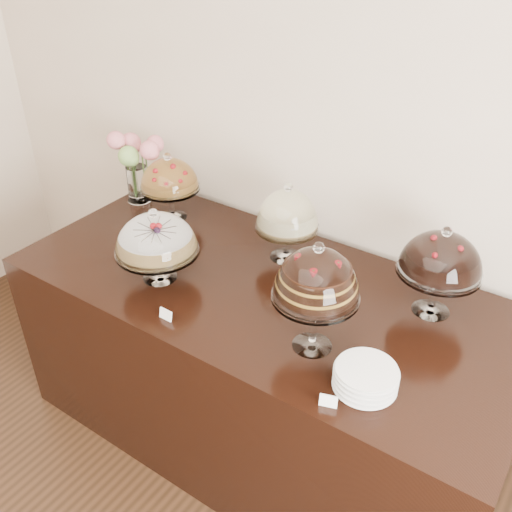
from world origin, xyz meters
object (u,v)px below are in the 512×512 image
Objects in this scene: cake_stand_fruit_tart at (169,177)px; flower_vase at (136,159)px; cake_stand_sugar_sponge at (156,237)px; display_counter at (262,364)px; plate_stack at (366,378)px; cake_stand_choco_layer at (317,279)px; cake_stand_cheesecake at (288,213)px; cake_stand_dark_choco at (441,258)px.

flower_vase reaches higher than cake_stand_fruit_tart.
cake_stand_sugar_sponge is 1.02× the size of cake_stand_fruit_tart.
cake_stand_fruit_tart is (-0.72, 0.25, 0.67)m from display_counter.
cake_stand_sugar_sponge is 1.67× the size of plate_stack.
cake_stand_sugar_sponge is 0.77m from cake_stand_choco_layer.
cake_stand_cheesecake is 0.97× the size of flower_vase.
cake_stand_fruit_tart is at bearing 125.61° from cake_stand_sugar_sponge.
flower_vase is at bearing 159.75° from cake_stand_choco_layer.
plate_stack is (0.25, -0.08, -0.26)m from cake_stand_choco_layer.
cake_stand_sugar_sponge is 0.93× the size of flower_vase.
cake_stand_fruit_tart is at bearing -179.28° from cake_stand_cheesecake.
plate_stack is at bearing -25.38° from display_counter.
plate_stack is (-0.04, -0.53, -0.21)m from cake_stand_dark_choco.
cake_stand_choco_layer reaches higher than display_counter.
cake_stand_dark_choco is 1.10× the size of cake_stand_fruit_tart.
cake_stand_sugar_sponge is at bearing -54.39° from cake_stand_fruit_tart.
cake_stand_cheesecake is 1.06× the size of cake_stand_fruit_tart.
cake_stand_choco_layer is 0.37m from plate_stack.
plate_stack reaches higher than display_counter.
cake_stand_sugar_sponge is at bearing 179.18° from cake_stand_choco_layer.
flower_vase is (-0.27, 0.05, 0.02)m from cake_stand_fruit_tart.
display_counter is 5.73× the size of flower_vase.
cake_stand_sugar_sponge reaches higher than plate_stack.
plate_stack is (1.33, -0.53, -0.18)m from cake_stand_fruit_tart.
flower_vase reaches higher than cake_stand_sugar_sponge.
plate_stack is at bearing -94.16° from cake_stand_dark_choco.
display_counter is 0.99m from cake_stand_dark_choco.
display_counter is at bearing 150.02° from cake_stand_choco_layer.
cake_stand_dark_choco is at bearing -0.07° from cake_stand_fruit_tart.
cake_stand_dark_choco is (0.69, -0.01, 0.03)m from cake_stand_cheesecake.
cake_stand_dark_choco is (0.29, 0.45, -0.05)m from cake_stand_choco_layer.
flower_vase reaches higher than cake_stand_cheesecake.
cake_stand_sugar_sponge is at bearing 174.75° from plate_stack.
cake_stand_choco_layer is 0.54m from cake_stand_dark_choco.
cake_stand_sugar_sponge is 0.96× the size of cake_stand_cheesecake.
cake_stand_choco_layer is 1.44m from flower_vase.
cake_stand_dark_choco is 1.37m from cake_stand_fruit_tart.
plate_stack is at bearing -18.16° from cake_stand_choco_layer.
flower_vase is at bearing 160.08° from plate_stack.
flower_vase is 1.72m from plate_stack.
cake_stand_dark_choco is at bearing -1.67° from flower_vase.
cake_stand_fruit_tart is (-1.08, 0.45, -0.08)m from cake_stand_choco_layer.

